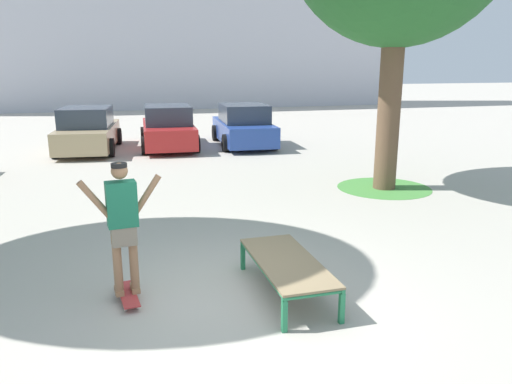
{
  "coord_description": "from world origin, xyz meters",
  "views": [
    {
      "loc": [
        -1.23,
        -5.7,
        2.93
      ],
      "look_at": [
        0.76,
        1.51,
        1.0
      ],
      "focal_mm": 35.1,
      "sensor_mm": 36.0,
      "label": 1
    }
  ],
  "objects_px": {
    "skate_box": "(287,264)",
    "skateboard": "(128,295)",
    "car_red": "(168,128)",
    "car_blue": "(243,126)",
    "car_tan": "(88,131)",
    "skater": "(123,220)"
  },
  "relations": [
    {
      "from": "skate_box",
      "to": "skateboard",
      "type": "bearing_deg",
      "value": 170.38
    },
    {
      "from": "car_red",
      "to": "car_blue",
      "type": "distance_m",
      "value": 2.71
    },
    {
      "from": "skateboard",
      "to": "car_blue",
      "type": "bearing_deg",
      "value": 69.21
    },
    {
      "from": "skate_box",
      "to": "skateboard",
      "type": "height_order",
      "value": "skate_box"
    },
    {
      "from": "car_red",
      "to": "car_tan",
      "type": "bearing_deg",
      "value": -179.8
    },
    {
      "from": "skate_box",
      "to": "skater",
      "type": "bearing_deg",
      "value": 170.33
    },
    {
      "from": "car_blue",
      "to": "car_red",
      "type": "bearing_deg",
      "value": 175.67
    },
    {
      "from": "skate_box",
      "to": "car_blue",
      "type": "relative_size",
      "value": 0.45
    },
    {
      "from": "skateboard",
      "to": "car_red",
      "type": "xyz_separation_m",
      "value": [
        1.72,
        11.87,
        0.61
      ]
    },
    {
      "from": "car_red",
      "to": "car_blue",
      "type": "xyz_separation_m",
      "value": [
        2.71,
        -0.21,
        0.0
      ]
    },
    {
      "from": "car_tan",
      "to": "car_blue",
      "type": "height_order",
      "value": "same"
    },
    {
      "from": "skater",
      "to": "car_red",
      "type": "height_order",
      "value": "skater"
    },
    {
      "from": "skater",
      "to": "car_tan",
      "type": "height_order",
      "value": "skater"
    },
    {
      "from": "car_tan",
      "to": "car_red",
      "type": "distance_m",
      "value": 2.71
    },
    {
      "from": "car_blue",
      "to": "skater",
      "type": "bearing_deg",
      "value": -110.8
    },
    {
      "from": "skate_box",
      "to": "car_blue",
      "type": "distance_m",
      "value": 12.25
    },
    {
      "from": "car_tan",
      "to": "skateboard",
      "type": "bearing_deg",
      "value": -85.25
    },
    {
      "from": "skater",
      "to": "car_red",
      "type": "bearing_deg",
      "value": 81.74
    },
    {
      "from": "car_tan",
      "to": "car_blue",
      "type": "distance_m",
      "value": 5.42
    },
    {
      "from": "skateboard",
      "to": "car_blue",
      "type": "height_order",
      "value": "car_blue"
    },
    {
      "from": "car_tan",
      "to": "skate_box",
      "type": "bearing_deg",
      "value": -76.2
    },
    {
      "from": "car_tan",
      "to": "car_blue",
      "type": "xyz_separation_m",
      "value": [
        5.42,
        -0.2,
        0.0
      ]
    }
  ]
}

